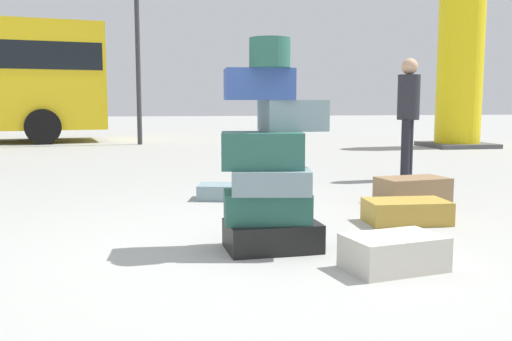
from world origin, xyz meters
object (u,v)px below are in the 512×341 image
object	(u,v)px
suitcase_cream_left_side	(394,253)
suitcase_slate_foreground_near	(225,192)
suitcase_tower	(270,165)
suitcase_brown_white_trunk	(413,190)
person_bearded_onlooker	(408,108)
suitcase_tan_foreground_far	(406,211)
yellow_dummy_statue	(460,65)

from	to	relation	value
suitcase_cream_left_side	suitcase_slate_foreground_near	world-z (taller)	suitcase_cream_left_side
suitcase_tower	suitcase_cream_left_side	world-z (taller)	suitcase_tower
suitcase_brown_white_trunk	person_bearded_onlooker	xyz separation A→B (m)	(0.73, 1.71, 0.85)
suitcase_cream_left_side	suitcase_tan_foreground_far	bearing A→B (deg)	50.60
suitcase_tan_foreground_far	suitcase_cream_left_side	bearing A→B (deg)	-114.79
person_bearded_onlooker	yellow_dummy_statue	distance (m)	6.52
suitcase_tan_foreground_far	yellow_dummy_statue	xyz separation A→B (m)	(5.00, 7.86, 1.84)
suitcase_tower	suitcase_tan_foreground_far	world-z (taller)	suitcase_tower
suitcase_cream_left_side	suitcase_slate_foreground_near	bearing A→B (deg)	93.03
suitcase_tower	suitcase_brown_white_trunk	size ratio (longest dim) A/B	2.11
suitcase_cream_left_side	yellow_dummy_statue	world-z (taller)	yellow_dummy_statue
yellow_dummy_statue	suitcase_brown_white_trunk	bearing A→B (deg)	-122.91
suitcase_brown_white_trunk	suitcase_tan_foreground_far	distance (m)	1.04
suitcase_cream_left_side	suitcase_slate_foreground_near	xyz separation A→B (m)	(-0.72, 2.85, -0.03)
suitcase_tower	suitcase_slate_foreground_near	world-z (taller)	suitcase_tower
yellow_dummy_statue	suitcase_tan_foreground_far	bearing A→B (deg)	-122.44
suitcase_cream_left_side	yellow_dummy_statue	size ratio (longest dim) A/B	0.14
suitcase_tower	person_bearded_onlooker	bearing A→B (deg)	51.37
suitcase_brown_white_trunk	suitcase_slate_foreground_near	xyz separation A→B (m)	(-1.92, 0.63, -0.06)
suitcase_tan_foreground_far	person_bearded_onlooker	xyz separation A→B (m)	(1.23, 2.62, 0.89)
suitcase_tower	suitcase_brown_white_trunk	bearing A→B (deg)	39.72
suitcase_tower	yellow_dummy_statue	xyz separation A→B (m)	(6.38, 8.51, 1.32)
suitcase_slate_foreground_near	yellow_dummy_statue	bearing A→B (deg)	57.52
suitcase_tan_foreground_far	suitcase_slate_foreground_near	distance (m)	2.10
person_bearded_onlooker	suitcase_tan_foreground_far	bearing A→B (deg)	11.26
suitcase_slate_foreground_near	yellow_dummy_statue	xyz separation A→B (m)	(6.42, 6.33, 1.86)
suitcase_cream_left_side	person_bearded_onlooker	size ratio (longest dim) A/B	0.37
suitcase_brown_white_trunk	suitcase_slate_foreground_near	world-z (taller)	suitcase_brown_white_trunk
suitcase_tower	yellow_dummy_statue	world-z (taller)	yellow_dummy_statue
suitcase_cream_left_side	suitcase_tan_foreground_far	size ratio (longest dim) A/B	0.86
suitcase_tower	suitcase_tan_foreground_far	bearing A→B (deg)	25.23
suitcase_cream_left_side	person_bearded_onlooker	world-z (taller)	person_bearded_onlooker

